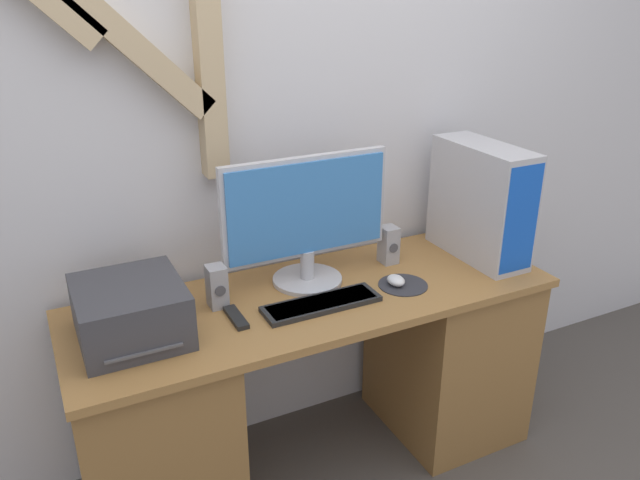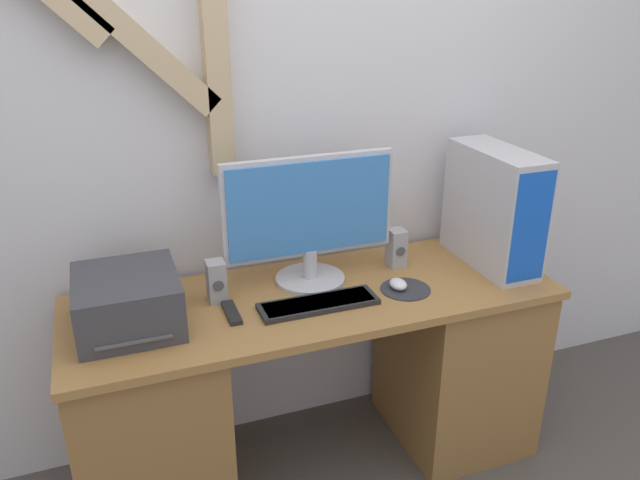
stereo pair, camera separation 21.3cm
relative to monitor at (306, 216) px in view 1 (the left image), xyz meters
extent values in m
cube|color=silver|center=(-0.02, 0.25, 0.33)|extent=(6.40, 0.05, 2.70)
cube|color=tan|center=(-0.26, 0.18, 0.58)|extent=(0.08, 0.08, 0.89)
cube|color=olive|center=(-0.02, -0.11, -0.27)|extent=(1.73, 0.60, 0.03)
cube|color=olive|center=(-0.63, -0.11, -0.65)|extent=(0.48, 0.55, 0.73)
cube|color=olive|center=(0.60, -0.11, -0.65)|extent=(0.48, 0.55, 0.73)
cylinder|color=#B7B7BC|center=(0.00, 0.00, -0.25)|extent=(0.26, 0.26, 0.02)
cylinder|color=#B7B7BC|center=(0.00, 0.00, -0.19)|extent=(0.05, 0.05, 0.11)
cube|color=#B7B7BC|center=(0.00, 0.01, 0.03)|extent=(0.63, 0.03, 0.36)
cube|color=#387AC6|center=(0.00, -0.01, 0.03)|extent=(0.59, 0.01, 0.33)
cube|color=black|center=(-0.04, -0.19, -0.25)|extent=(0.41, 0.12, 0.02)
cube|color=#424242|center=(-0.04, -0.19, -0.24)|extent=(0.38, 0.11, 0.01)
cylinder|color=#2D2D33|center=(0.30, -0.19, -0.25)|extent=(0.18, 0.18, 0.00)
ellipsoid|color=silver|center=(0.27, -0.18, -0.23)|extent=(0.06, 0.08, 0.04)
cube|color=#B2B2B7|center=(0.71, -0.09, -0.03)|extent=(0.17, 0.45, 0.45)
cube|color=blue|center=(0.71, -0.31, -0.03)|extent=(0.15, 0.01, 0.41)
cube|color=#38383D|center=(-0.65, -0.10, -0.17)|extent=(0.32, 0.34, 0.18)
cube|color=#515156|center=(-0.65, -0.21, -0.22)|extent=(0.22, 0.16, 0.01)
cube|color=#99999E|center=(-0.35, -0.03, -0.18)|extent=(0.06, 0.07, 0.15)
cylinder|color=#47474C|center=(-0.35, -0.07, -0.18)|extent=(0.04, 0.00, 0.04)
cube|color=#99999E|center=(0.36, 0.01, -0.18)|extent=(0.06, 0.07, 0.15)
cylinder|color=#47474C|center=(0.36, -0.03, -0.18)|extent=(0.04, 0.00, 0.04)
cube|color=black|center=(-0.33, -0.15, -0.25)|extent=(0.04, 0.15, 0.02)
camera|label=1|loc=(-0.87, -1.86, 0.78)|focal=35.00mm
camera|label=2|loc=(-0.68, -1.95, 0.78)|focal=35.00mm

